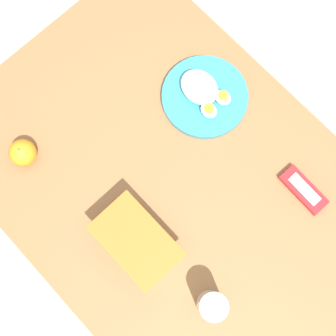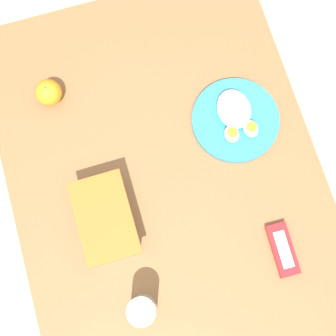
{
  "view_description": "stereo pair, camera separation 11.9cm",
  "coord_description": "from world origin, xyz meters",
  "px_view_note": "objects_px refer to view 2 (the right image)",
  "views": [
    {
      "loc": [
        -0.13,
        0.16,
        1.89
      ],
      "look_at": [
        0.05,
        -0.01,
        0.73
      ],
      "focal_mm": 50.0,
      "sensor_mm": 36.0,
      "label": 1
    },
    {
      "loc": [
        -0.19,
        0.06,
        1.89
      ],
      "look_at": [
        0.05,
        -0.01,
        0.73
      ],
      "focal_mm": 50.0,
      "sensor_mm": 36.0,
      "label": 2
    }
  ],
  "objects_px": {
    "orange_fruit": "(49,92)",
    "drinking_glass": "(142,310)",
    "food_container": "(107,220)",
    "candy_bar": "(283,250)",
    "rice_plate": "(235,118)"
  },
  "relations": [
    {
      "from": "orange_fruit",
      "to": "drinking_glass",
      "type": "relative_size",
      "value": 0.61
    },
    {
      "from": "candy_bar",
      "to": "food_container",
      "type": "bearing_deg",
      "value": 64.26
    },
    {
      "from": "orange_fruit",
      "to": "drinking_glass",
      "type": "height_order",
      "value": "drinking_glass"
    },
    {
      "from": "rice_plate",
      "to": "candy_bar",
      "type": "relative_size",
      "value": 1.75
    },
    {
      "from": "food_container",
      "to": "drinking_glass",
      "type": "xyz_separation_m",
      "value": [
        -0.23,
        -0.03,
        0.02
      ]
    },
    {
      "from": "orange_fruit",
      "to": "rice_plate",
      "type": "bearing_deg",
      "value": -114.02
    },
    {
      "from": "orange_fruit",
      "to": "rice_plate",
      "type": "height_order",
      "value": "orange_fruit"
    },
    {
      "from": "food_container",
      "to": "orange_fruit",
      "type": "xyz_separation_m",
      "value": [
        0.37,
        0.06,
        -0.0
      ]
    },
    {
      "from": "food_container",
      "to": "candy_bar",
      "type": "xyz_separation_m",
      "value": [
        -0.19,
        -0.4,
        -0.03
      ]
    },
    {
      "from": "candy_bar",
      "to": "drinking_glass",
      "type": "distance_m",
      "value": 0.38
    },
    {
      "from": "food_container",
      "to": "orange_fruit",
      "type": "bearing_deg",
      "value": 9.44
    },
    {
      "from": "orange_fruit",
      "to": "rice_plate",
      "type": "xyz_separation_m",
      "value": [
        -0.2,
        -0.45,
        -0.02
      ]
    },
    {
      "from": "orange_fruit",
      "to": "drinking_glass",
      "type": "xyz_separation_m",
      "value": [
        -0.6,
        -0.09,
        0.02
      ]
    },
    {
      "from": "food_container",
      "to": "orange_fruit",
      "type": "height_order",
      "value": "food_container"
    },
    {
      "from": "candy_bar",
      "to": "drinking_glass",
      "type": "bearing_deg",
      "value": 95.63
    }
  ]
}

